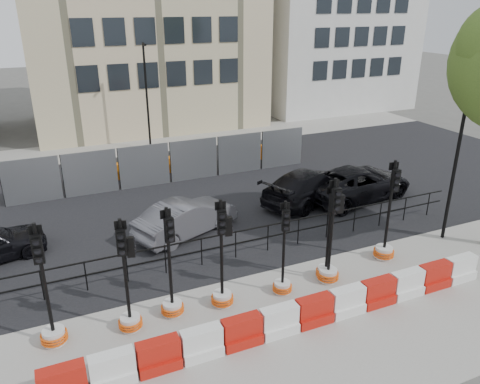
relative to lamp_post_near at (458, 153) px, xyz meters
name	(u,v)px	position (x,y,z in m)	size (l,w,h in m)	color
ground	(251,276)	(-7.50, 0.52, -3.22)	(120.00, 120.00, 0.00)	#51514C
sidewalk_near	(300,332)	(-7.50, -2.48, -3.21)	(40.00, 6.00, 0.02)	gray
road	(184,197)	(-7.50, 7.52, -3.21)	(40.00, 14.00, 0.03)	black
sidewalk_far	(139,145)	(-7.50, 16.52, -3.21)	(40.00, 4.00, 0.02)	gray
building_white	(329,3)	(9.50, 22.50, 4.78)	(12.00, 9.06, 16.00)	silver
kerb_railing	(236,240)	(-7.50, 1.72, -2.54)	(18.00, 0.04, 1.00)	black
heras_fencing	(176,163)	(-6.93, 10.38, -2.57)	(14.33, 1.72, 2.00)	gray
lamp_post_far	(147,94)	(-7.00, 15.50, 0.00)	(0.12, 0.56, 6.00)	black
lamp_post_near	(458,153)	(0.00, 0.00, 0.00)	(0.12, 0.56, 6.00)	black
barrier_row	(297,316)	(-7.50, -2.28, -2.86)	(12.55, 0.50, 0.80)	red
traffic_signal_a	(51,321)	(-13.35, -0.35, -2.53)	(0.66, 0.66, 3.35)	silver
traffic_signal_b	(129,305)	(-11.48, -0.56, -2.46)	(0.63, 0.63, 3.19)	silver
traffic_signal_c	(172,294)	(-10.30, -0.40, -2.56)	(0.63, 0.63, 3.21)	silver
traffic_signal_d	(222,282)	(-8.88, -0.55, -2.45)	(0.64, 0.64, 3.24)	silver
traffic_signal_e	(283,275)	(-7.05, -0.70, -2.62)	(0.58, 0.58, 2.94)	silver
traffic_signal_f	(330,258)	(-5.45, -0.72, -2.42)	(0.67, 0.67, 3.38)	silver
traffic_signal_g	(327,260)	(-5.43, -0.54, -2.58)	(0.61, 0.61, 3.11)	silver
traffic_signal_h	(386,239)	(-2.97, -0.30, -2.51)	(0.68, 0.68, 3.46)	silver
car_b	(186,218)	(-8.45, 4.10, -2.56)	(4.26, 2.86, 1.33)	#545359
car_c	(309,186)	(-2.69, 4.96, -2.52)	(5.24, 3.71, 1.41)	black
car_d	(357,183)	(-0.61, 4.38, -2.51)	(5.44, 3.10, 1.43)	black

